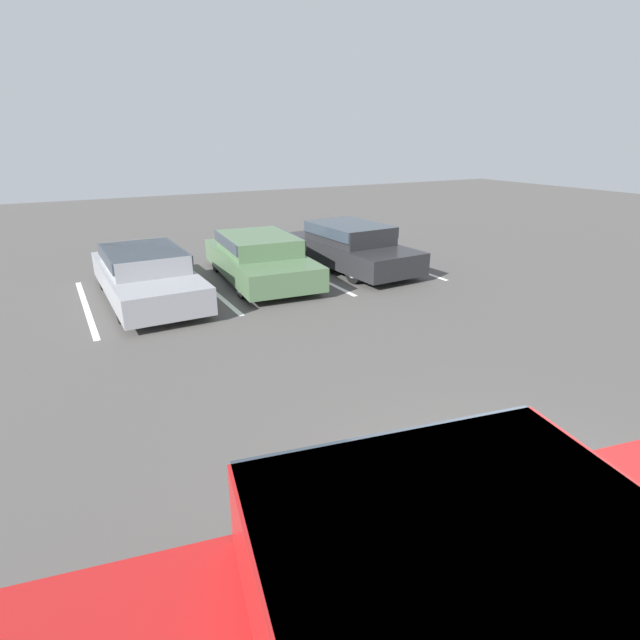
{
  "coord_description": "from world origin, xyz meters",
  "views": [
    {
      "loc": [
        -3.29,
        -2.1,
        3.49
      ],
      "look_at": [
        -0.07,
        3.77,
        1.0
      ],
      "focal_mm": 28.0,
      "sensor_mm": 36.0,
      "label": 1
    }
  ],
  "objects_px": {
    "parked_sedan_a": "(146,273)",
    "parked_sedan_b": "(259,256)",
    "wheel_stop_curb": "(250,254)",
    "parked_sedan_c": "(350,245)"
  },
  "relations": [
    {
      "from": "parked_sedan_a",
      "to": "parked_sedan_b",
      "type": "xyz_separation_m",
      "value": [
        2.84,
        0.27,
        0.01
      ]
    },
    {
      "from": "parked_sedan_a",
      "to": "parked_sedan_b",
      "type": "relative_size",
      "value": 1.0
    },
    {
      "from": "parked_sedan_b",
      "to": "wheel_stop_curb",
      "type": "height_order",
      "value": "parked_sedan_b"
    },
    {
      "from": "parked_sedan_c",
      "to": "wheel_stop_curb",
      "type": "relative_size",
      "value": 2.25
    },
    {
      "from": "parked_sedan_b",
      "to": "parked_sedan_c",
      "type": "xyz_separation_m",
      "value": [
        2.64,
        -0.12,
        0.04
      ]
    },
    {
      "from": "wheel_stop_curb",
      "to": "parked_sedan_a",
      "type": "bearing_deg",
      "value": -141.8
    },
    {
      "from": "parked_sedan_c",
      "to": "parked_sedan_b",
      "type": "bearing_deg",
      "value": -95.46
    },
    {
      "from": "parked_sedan_b",
      "to": "wheel_stop_curb",
      "type": "distance_m",
      "value": 2.68
    },
    {
      "from": "parked_sedan_a",
      "to": "parked_sedan_b",
      "type": "bearing_deg",
      "value": 94.68
    },
    {
      "from": "parked_sedan_c",
      "to": "parked_sedan_a",
      "type": "bearing_deg",
      "value": -91.33
    }
  ]
}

